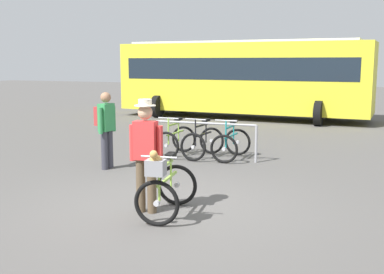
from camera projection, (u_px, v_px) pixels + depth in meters
The scene contains 9 objects.
ground_plane at pixel (168, 206), 7.55m from camera, with size 80.00×80.00×0.00m, color #514F4C.
bike_rack_rail at pixel (205, 132), 11.10m from camera, with size 2.51×0.18×0.88m.
racked_bike_lime at pixel (175, 141), 11.57m from camera, with size 0.67×1.09×0.97m.
racked_bike_black at pixel (203, 142), 11.34m from camera, with size 0.75×1.17×0.98m.
racked_bike_teal at pixel (231, 144), 11.12m from camera, with size 0.67×1.10×0.97m.
featured_bicycle at pixel (165, 185), 6.91m from camera, with size 0.80×1.24×1.09m.
person_with_featured_bike at pixel (146, 151), 7.09m from camera, with size 0.53×0.32×1.72m.
pedestrian_with_backpack at pixel (106, 125), 10.05m from camera, with size 0.36×0.53×1.64m.
bus_distant at pixel (243, 75), 19.15m from camera, with size 10.08×3.63×3.08m.
Camera 1 is at (3.09, -6.61, 2.27)m, focal length 44.41 mm.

